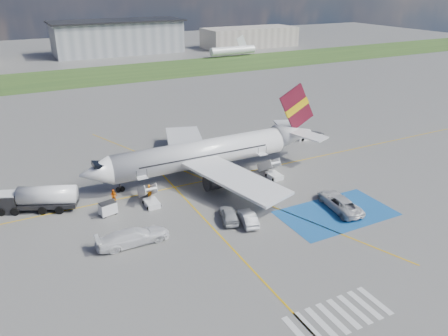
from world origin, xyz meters
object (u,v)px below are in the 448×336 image
Objects in this scene: belt_loader at (309,137)px; van_white_a at (340,200)px; airliner at (210,152)px; fuel_tanker at (39,200)px; car_silver_a at (229,215)px; gpu_cart at (108,209)px; car_silver_b at (248,218)px; van_white_b at (133,234)px.

van_white_a reaches higher than belt_loader.
belt_loader is (22.53, 5.74, -3.01)m from airliner.
airliner is at bearing 24.09° from fuel_tanker.
belt_loader is at bearing 14.29° from airliner.
car_silver_a is at bearing -139.88° from belt_loader.
car_silver_b is (14.07, -9.61, -0.01)m from gpu_cart.
gpu_cart is 0.38× the size of van_white_a.
van_white_a is (13.69, -3.66, 0.31)m from car_silver_a.
fuel_tanker is at bearing -179.03° from airliner.
van_white_a is at bearing -98.26° from van_white_b.
car_silver_b is at bearing -11.40° from fuel_tanker.
airliner reaches higher than car_silver_a.
fuel_tanker is 1.61× the size of van_white_b.
car_silver_a is (19.70, -13.03, -0.57)m from fuel_tanker.
belt_loader is at bearing -126.08° from car_silver_b.
airliner is 15.50m from car_silver_b.
car_silver_a is at bearing -45.61° from gpu_cart.
airliner is 16.45× the size of gpu_cart.
van_white_b is at bearing -0.52° from van_white_a.
airliner reaches higher than gpu_cart.
van_white_b is at bearing 15.53° from car_silver_a.
fuel_tanker is at bearing -16.38° from car_silver_a.
airliner reaches higher than belt_loader.
van_white_a is (-12.87, -22.82, 0.71)m from belt_loader.
van_white_a is at bearing -115.12° from belt_loader.
gpu_cart reaches higher than belt_loader.
van_white_b reaches higher than van_white_a.
car_silver_b is at bearing -135.82° from belt_loader.
airliner is at bearing -49.22° from van_white_b.
belt_loader is 0.89× the size of van_white_b.
airliner is 6.31× the size of van_white_a.
fuel_tanker is 37.32m from van_white_a.
van_white_b is at bearing -34.24° from fuel_tanker.
van_white_b is (-25.24, 3.97, 0.07)m from van_white_a.
car_silver_a reaches higher than belt_loader.
belt_loader is at bearing -127.07° from car_silver_a.
car_silver_a is 1.02× the size of car_silver_b.
van_white_b reaches higher than gpu_cart.
van_white_a is 25.55m from van_white_b.
car_silver_b is at bearing -47.30° from gpu_cart.
airliner is 8.19× the size of car_silver_b.
van_white_b reaches higher than car_silver_b.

